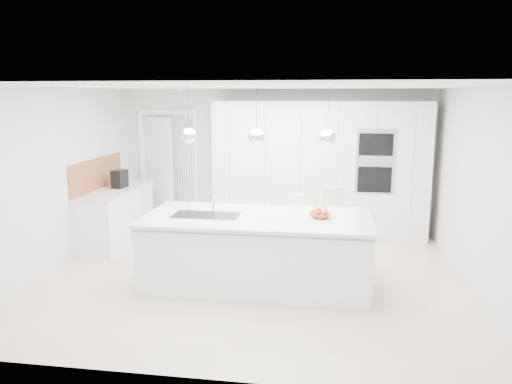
# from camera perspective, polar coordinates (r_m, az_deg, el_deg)

# --- Properties ---
(floor) EXTENTS (5.50, 5.50, 0.00)m
(floor) POSITION_cam_1_polar(r_m,az_deg,el_deg) (6.79, -0.39, -9.63)
(floor) COLOR beige
(floor) RESTS_ON ground
(wall_back) EXTENTS (5.50, 0.00, 5.50)m
(wall_back) POSITION_cam_1_polar(r_m,az_deg,el_deg) (8.91, 2.15, 3.60)
(wall_back) COLOR silver
(wall_back) RESTS_ON ground
(wall_left) EXTENTS (0.00, 5.00, 5.00)m
(wall_left) POSITION_cam_1_polar(r_m,az_deg,el_deg) (7.41, -21.92, 1.32)
(wall_left) COLOR silver
(wall_left) RESTS_ON ground
(ceiling) EXTENTS (5.50, 5.50, 0.00)m
(ceiling) POSITION_cam_1_polar(r_m,az_deg,el_deg) (6.36, -0.42, 11.96)
(ceiling) COLOR white
(ceiling) RESTS_ON wall_back
(tall_cabinets) EXTENTS (3.60, 0.60, 2.30)m
(tall_cabinets) POSITION_cam_1_polar(r_m,az_deg,el_deg) (8.57, 7.24, 2.56)
(tall_cabinets) COLOR white
(tall_cabinets) RESTS_ON floor
(oven_stack) EXTENTS (0.62, 0.04, 1.05)m
(oven_stack) POSITION_cam_1_polar(r_m,az_deg,el_deg) (8.26, 13.47, 3.43)
(oven_stack) COLOR #A5A5A8
(oven_stack) RESTS_ON tall_cabinets
(doorway_frame) EXTENTS (1.11, 0.08, 2.13)m
(doorway_frame) POSITION_cam_1_polar(r_m,az_deg,el_deg) (9.34, -9.87, 2.39)
(doorway_frame) COLOR white
(doorway_frame) RESTS_ON floor
(hallway_door) EXTENTS (0.76, 0.38, 2.00)m
(hallway_door) POSITION_cam_1_polar(r_m,az_deg,el_deg) (9.37, -11.41, 2.25)
(hallway_door) COLOR white
(hallway_door) RESTS_ON floor
(radiator) EXTENTS (0.32, 0.04, 1.40)m
(radiator) POSITION_cam_1_polar(r_m,az_deg,el_deg) (9.26, -7.97, 1.28)
(radiator) COLOR white
(radiator) RESTS_ON floor
(left_base_cabinets) EXTENTS (0.60, 1.80, 0.86)m
(left_base_cabinets) POSITION_cam_1_polar(r_m,az_deg,el_deg) (8.47, -15.67, -2.83)
(left_base_cabinets) COLOR white
(left_base_cabinets) RESTS_ON floor
(left_worktop) EXTENTS (0.62, 1.82, 0.04)m
(left_worktop) POSITION_cam_1_polar(r_m,az_deg,el_deg) (8.38, -15.83, 0.16)
(left_worktop) COLOR silver
(left_worktop) RESTS_ON left_base_cabinets
(oak_backsplash) EXTENTS (0.02, 1.80, 0.50)m
(oak_backsplash) POSITION_cam_1_polar(r_m,az_deg,el_deg) (8.46, -17.70, 2.01)
(oak_backsplash) COLOR #A46339
(oak_backsplash) RESTS_ON wall_left
(island_base) EXTENTS (2.80, 1.20, 0.86)m
(island_base) POSITION_cam_1_polar(r_m,az_deg,el_deg) (6.36, 0.07, -6.99)
(island_base) COLOR white
(island_base) RESTS_ON floor
(island_worktop) EXTENTS (2.84, 1.40, 0.04)m
(island_worktop) POSITION_cam_1_polar(r_m,az_deg,el_deg) (6.28, 0.14, -2.94)
(island_worktop) COLOR silver
(island_worktop) RESTS_ON island_base
(island_sink) EXTENTS (0.84, 0.44, 0.18)m
(island_sink) POSITION_cam_1_polar(r_m,az_deg,el_deg) (6.37, -5.72, -3.34)
(island_sink) COLOR #3F3F42
(island_sink) RESTS_ON island_worktop
(island_tap) EXTENTS (0.02, 0.02, 0.30)m
(island_tap) POSITION_cam_1_polar(r_m,az_deg,el_deg) (6.50, -4.90, -0.97)
(island_tap) COLOR white
(island_tap) RESTS_ON island_worktop
(pendant_left) EXTENTS (0.20, 0.20, 0.20)m
(pendant_left) POSITION_cam_1_polar(r_m,az_deg,el_deg) (6.25, -7.70, 6.38)
(pendant_left) COLOR white
(pendant_left) RESTS_ON ceiling
(pendant_mid) EXTENTS (0.20, 0.20, 0.20)m
(pendant_mid) POSITION_cam_1_polar(r_m,az_deg,el_deg) (6.07, 0.07, 6.34)
(pendant_mid) COLOR white
(pendant_mid) RESTS_ON ceiling
(pendant_right) EXTENTS (0.20, 0.20, 0.20)m
(pendant_right) POSITION_cam_1_polar(r_m,az_deg,el_deg) (6.00, 8.17, 6.18)
(pendant_right) COLOR white
(pendant_right) RESTS_ON ceiling
(fruit_bowl) EXTENTS (0.36, 0.36, 0.07)m
(fruit_bowl) POSITION_cam_1_polar(r_m,az_deg,el_deg) (6.22, 7.37, -2.66)
(fruit_bowl) COLOR #A46339
(fruit_bowl) RESTS_ON island_worktop
(espresso_machine) EXTENTS (0.21, 0.29, 0.29)m
(espresso_machine) POSITION_cam_1_polar(r_m,az_deg,el_deg) (8.49, -15.32, 1.47)
(espresso_machine) COLOR black
(espresso_machine) RESTS_ON left_worktop
(bar_stool_left) EXTENTS (0.42, 0.51, 0.98)m
(bar_stool_left) POSITION_cam_1_polar(r_m,az_deg,el_deg) (7.25, 4.48, -4.25)
(bar_stool_left) COLOR white
(bar_stool_left) RESTS_ON floor
(bar_stool_right) EXTENTS (0.54, 0.61, 1.09)m
(bar_stool_right) POSITION_cam_1_polar(r_m,az_deg,el_deg) (7.16, 8.59, -4.07)
(bar_stool_right) COLOR white
(bar_stool_right) RESTS_ON floor
(apple_a) EXTENTS (0.08, 0.08, 0.08)m
(apple_a) POSITION_cam_1_polar(r_m,az_deg,el_deg) (6.18, 7.85, -2.40)
(apple_a) COLOR red
(apple_a) RESTS_ON fruit_bowl
(apple_b) EXTENTS (0.09, 0.09, 0.09)m
(apple_b) POSITION_cam_1_polar(r_m,az_deg,el_deg) (6.25, 7.13, -2.21)
(apple_b) COLOR red
(apple_b) RESTS_ON fruit_bowl
(apple_c) EXTENTS (0.07, 0.07, 0.07)m
(apple_c) POSITION_cam_1_polar(r_m,az_deg,el_deg) (6.19, 7.08, -2.41)
(apple_c) COLOR red
(apple_c) RESTS_ON fruit_bowl
(apple_extra_3) EXTENTS (0.07, 0.07, 0.07)m
(apple_extra_3) POSITION_cam_1_polar(r_m,az_deg,el_deg) (6.23, 7.89, -2.36)
(apple_extra_3) COLOR red
(apple_extra_3) RESTS_ON fruit_bowl
(banana_bunch) EXTENTS (0.22, 0.16, 0.19)m
(banana_bunch) POSITION_cam_1_polar(r_m,az_deg,el_deg) (6.22, 7.31, -1.97)
(banana_bunch) COLOR yellow
(banana_bunch) RESTS_ON fruit_bowl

